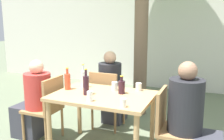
{
  "coord_description": "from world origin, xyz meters",
  "views": [
    {
      "loc": [
        1.24,
        -2.68,
        1.66
      ],
      "look_at": [
        0.0,
        0.3,
        1.02
      ],
      "focal_mm": 40.0,
      "sensor_mm": 36.0,
      "label": 1
    }
  ],
  "objects_px": {
    "dining_table_front": "(103,102)",
    "patio_chair_1": "(171,124)",
    "wine_bottle_0": "(122,87)",
    "wine_bottle_3": "(86,85)",
    "drinking_glass_1": "(123,103)",
    "person_seated_2": "(112,91)",
    "patio_chair_0": "(47,105)",
    "drinking_glass_0": "(90,96)",
    "drinking_glass_2": "(139,87)",
    "water_bottle_2": "(83,79)",
    "person_seated_0": "(33,103)",
    "patio_chair_2": "(106,97)",
    "drinking_glass_3": "(115,86)",
    "person_seated_1": "(192,123)",
    "soda_bottle_1": "(68,81)"
  },
  "relations": [
    {
      "from": "soda_bottle_1",
      "to": "drinking_glass_0",
      "type": "bearing_deg",
      "value": -33.07
    },
    {
      "from": "patio_chair_1",
      "to": "wine_bottle_3",
      "type": "relative_size",
      "value": 2.81
    },
    {
      "from": "wine_bottle_0",
      "to": "wine_bottle_3",
      "type": "relative_size",
      "value": 0.71
    },
    {
      "from": "water_bottle_2",
      "to": "person_seated_1",
      "type": "bearing_deg",
      "value": -7.54
    },
    {
      "from": "person_seated_1",
      "to": "person_seated_2",
      "type": "xyz_separation_m",
      "value": [
        -1.31,
        0.89,
        -0.02
      ]
    },
    {
      "from": "water_bottle_2",
      "to": "drinking_glass_3",
      "type": "bearing_deg",
      "value": 3.77
    },
    {
      "from": "patio_chair_1",
      "to": "drinking_glass_3",
      "type": "xyz_separation_m",
      "value": [
        -0.77,
        0.22,
        0.31
      ]
    },
    {
      "from": "wine_bottle_0",
      "to": "person_seated_0",
      "type": "bearing_deg",
      "value": -174.88
    },
    {
      "from": "patio_chair_1",
      "to": "drinking_glass_1",
      "type": "distance_m",
      "value": 0.63
    },
    {
      "from": "drinking_glass_2",
      "to": "drinking_glass_3",
      "type": "distance_m",
      "value": 0.31
    },
    {
      "from": "dining_table_front",
      "to": "person_seated_1",
      "type": "relative_size",
      "value": 0.98
    },
    {
      "from": "wine_bottle_0",
      "to": "wine_bottle_3",
      "type": "bearing_deg",
      "value": -151.73
    },
    {
      "from": "patio_chair_0",
      "to": "patio_chair_2",
      "type": "bearing_deg",
      "value": 137.56
    },
    {
      "from": "patio_chair_0",
      "to": "person_seated_2",
      "type": "bearing_deg",
      "value": 146.03
    },
    {
      "from": "patio_chair_0",
      "to": "drinking_glass_2",
      "type": "relative_size",
      "value": 8.93
    },
    {
      "from": "patio_chair_0",
      "to": "person_seated_1",
      "type": "height_order",
      "value": "person_seated_1"
    },
    {
      "from": "wine_bottle_3",
      "to": "drinking_glass_2",
      "type": "height_order",
      "value": "wine_bottle_3"
    },
    {
      "from": "wine_bottle_3",
      "to": "drinking_glass_1",
      "type": "xyz_separation_m",
      "value": [
        0.57,
        -0.24,
        -0.08
      ]
    },
    {
      "from": "dining_table_front",
      "to": "drinking_glass_1",
      "type": "relative_size",
      "value": 13.2
    },
    {
      "from": "drinking_glass_3",
      "to": "drinking_glass_1",
      "type": "bearing_deg",
      "value": -59.93
    },
    {
      "from": "wine_bottle_0",
      "to": "soda_bottle_1",
      "type": "height_order",
      "value": "soda_bottle_1"
    },
    {
      "from": "patio_chair_0",
      "to": "drinking_glass_0",
      "type": "distance_m",
      "value": 0.92
    },
    {
      "from": "drinking_glass_1",
      "to": "wine_bottle_0",
      "type": "bearing_deg",
      "value": 112.54
    },
    {
      "from": "patio_chair_1",
      "to": "drinking_glass_2",
      "type": "bearing_deg",
      "value": 55.82
    },
    {
      "from": "drinking_glass_3",
      "to": "wine_bottle_0",
      "type": "bearing_deg",
      "value": -37.98
    },
    {
      "from": "patio_chair_0",
      "to": "drinking_glass_0",
      "type": "xyz_separation_m",
      "value": [
        0.82,
        -0.3,
        0.31
      ]
    },
    {
      "from": "dining_table_front",
      "to": "person_seated_2",
      "type": "relative_size",
      "value": 1.02
    },
    {
      "from": "water_bottle_2",
      "to": "drinking_glass_1",
      "type": "xyz_separation_m",
      "value": [
        0.77,
        -0.53,
        -0.08
      ]
    },
    {
      "from": "drinking_glass_3",
      "to": "drinking_glass_2",
      "type": "bearing_deg",
      "value": 20.05
    },
    {
      "from": "soda_bottle_1",
      "to": "drinking_glass_2",
      "type": "relative_size",
      "value": 2.88
    },
    {
      "from": "dining_table_front",
      "to": "patio_chair_1",
      "type": "bearing_deg",
      "value": 0.0
    },
    {
      "from": "wine_bottle_3",
      "to": "person_seated_2",
      "type": "bearing_deg",
      "value": 93.79
    },
    {
      "from": "wine_bottle_3",
      "to": "drinking_glass_0",
      "type": "distance_m",
      "value": 0.27
    },
    {
      "from": "person_seated_0",
      "to": "drinking_glass_2",
      "type": "height_order",
      "value": "person_seated_0"
    },
    {
      "from": "soda_bottle_1",
      "to": "drinking_glass_2",
      "type": "xyz_separation_m",
      "value": [
        0.88,
        0.3,
        -0.06
      ]
    },
    {
      "from": "drinking_glass_2",
      "to": "water_bottle_2",
      "type": "bearing_deg",
      "value": -169.56
    },
    {
      "from": "patio_chair_0",
      "to": "person_seated_1",
      "type": "xyz_separation_m",
      "value": [
        1.91,
        -0.0,
        0.05
      ]
    },
    {
      "from": "person_seated_2",
      "to": "drinking_glass_1",
      "type": "distance_m",
      "value": 1.41
    },
    {
      "from": "patio_chair_0",
      "to": "drinking_glass_1",
      "type": "relative_size",
      "value": 9.85
    },
    {
      "from": "person_seated_0",
      "to": "wine_bottle_3",
      "type": "bearing_deg",
      "value": 84.2
    },
    {
      "from": "wine_bottle_0",
      "to": "drinking_glass_1",
      "type": "relative_size",
      "value": 2.49
    },
    {
      "from": "person_seated_0",
      "to": "patio_chair_1",
      "type": "bearing_deg",
      "value": 90.0
    },
    {
      "from": "dining_table_front",
      "to": "drinking_glass_2",
      "type": "bearing_deg",
      "value": 42.11
    },
    {
      "from": "patio_chair_1",
      "to": "patio_chair_2",
      "type": "xyz_separation_m",
      "value": [
        -1.09,
        0.65,
        0.0
      ]
    },
    {
      "from": "water_bottle_2",
      "to": "wine_bottle_0",
      "type": "bearing_deg",
      "value": -7.48
    },
    {
      "from": "soda_bottle_1",
      "to": "drinking_glass_3",
      "type": "height_order",
      "value": "soda_bottle_1"
    },
    {
      "from": "soda_bottle_1",
      "to": "drinking_glass_2",
      "type": "distance_m",
      "value": 0.93
    },
    {
      "from": "person_seated_0",
      "to": "patio_chair_2",
      "type": "bearing_deg",
      "value": 128.04
    },
    {
      "from": "dining_table_front",
      "to": "patio_chair_0",
      "type": "distance_m",
      "value": 0.86
    },
    {
      "from": "wine_bottle_0",
      "to": "wine_bottle_3",
      "type": "height_order",
      "value": "wine_bottle_3"
    }
  ]
}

